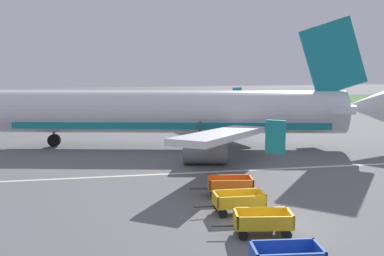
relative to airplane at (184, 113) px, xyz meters
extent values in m
plane|color=slate|center=(0.77, -19.91, -3.05)|extent=(220.00, 220.00, 0.00)
cube|color=#477A38|center=(0.77, 38.01, -3.02)|extent=(220.00, 28.00, 0.06)
cube|color=silver|center=(0.77, -9.36, -3.05)|extent=(120.00, 0.36, 0.01)
cylinder|color=silver|center=(-1.01, 0.22, 0.10)|extent=(30.10, 9.98, 3.70)
cube|color=teal|center=(-1.01, 0.22, -0.92)|extent=(27.13, 9.17, 0.56)
cone|color=silver|center=(15.75, -3.42, 0.60)|extent=(5.14, 4.39, 3.52)
cube|color=silver|center=(1.25, -8.82, -0.57)|extent=(9.47, 12.21, 1.35)
cube|color=teal|center=(2.44, -15.73, 0.38)|extent=(1.02, 0.78, 1.90)
cylinder|color=gray|center=(0.38, -7.03, -1.92)|extent=(3.57, 2.73, 2.10)
cube|color=silver|center=(4.80, 7.50, -0.57)|extent=(4.76, 13.25, 1.35)
cube|color=teal|center=(8.74, 13.30, 0.38)|extent=(1.12, 0.38, 1.90)
cylinder|color=gray|center=(3.26, 6.24, -1.92)|extent=(3.57, 2.73, 2.10)
cube|color=teal|center=(12.48, -2.71, 4.85)|extent=(5.92, 1.62, 6.88)
cube|color=silver|center=(11.99, -5.88, 0.70)|extent=(4.17, 5.40, 0.24)
cube|color=silver|center=(13.35, 0.37, 0.70)|extent=(2.31, 5.35, 0.24)
cylinder|color=#4C4C51|center=(-11.27, 2.45, -1.48)|extent=(0.20, 0.20, 2.04)
cylinder|color=black|center=(-11.27, 2.45, -2.50)|extent=(1.17, 0.67, 1.10)
cylinder|color=#4C4C51|center=(0.97, -2.46, -1.48)|extent=(0.20, 0.20, 2.04)
cylinder|color=black|center=(0.97, -2.46, -2.50)|extent=(1.17, 0.67, 1.10)
cylinder|color=#4C4C51|center=(1.90, 1.84, -1.48)|extent=(0.20, 0.20, 2.04)
cylinder|color=black|center=(1.90, 1.84, -2.50)|extent=(1.17, 0.67, 1.10)
cube|color=#234CB2|center=(-0.46, -24.13, -2.26)|extent=(2.50, 0.36, 0.55)
cube|color=#234CB2|center=(-1.72, -24.65, -2.26)|extent=(0.25, 1.40, 0.55)
cube|color=#234CB2|center=(0.67, -24.90, -2.26)|extent=(0.25, 1.40, 0.55)
cube|color=gold|center=(-0.09, -21.01, -2.57)|extent=(2.69, 1.78, 0.08)
cube|color=gold|center=(-0.19, -21.65, -2.26)|extent=(2.48, 0.49, 0.55)
cube|color=gold|center=(0.01, -20.36, -2.26)|extent=(2.48, 0.49, 0.55)
cube|color=gold|center=(-1.27, -20.82, -2.26)|extent=(0.32, 1.40, 0.55)
cube|color=gold|center=(1.10, -21.20, -2.26)|extent=(0.32, 1.40, 0.55)
cylinder|color=#2D2D33|center=(-1.87, -20.72, -2.61)|extent=(1.00, 0.24, 0.08)
cylinder|color=black|center=(-1.10, -21.41, -2.83)|extent=(0.46, 0.23, 0.44)
cylinder|color=black|center=(-0.93, -20.30, -2.83)|extent=(0.46, 0.23, 0.44)
cylinder|color=black|center=(0.75, -21.71, -2.83)|extent=(0.46, 0.23, 0.44)
cylinder|color=black|center=(0.93, -20.60, -2.83)|extent=(0.46, 0.23, 0.44)
cube|color=gold|center=(-0.29, -17.98, -2.57)|extent=(2.54, 1.46, 0.08)
cube|color=gold|center=(-0.31, -18.63, -2.26)|extent=(2.50, 0.16, 0.55)
cube|color=gold|center=(-0.27, -17.33, -2.26)|extent=(2.50, 0.16, 0.55)
cube|color=gold|center=(-1.49, -17.95, -2.26)|extent=(0.14, 1.40, 0.55)
cube|color=gold|center=(0.91, -18.01, -2.26)|extent=(0.14, 1.40, 0.55)
cylinder|color=#2D2D33|center=(-2.09, -17.93, -2.61)|extent=(1.00, 0.11, 0.08)
cylinder|color=black|center=(-1.24, -18.52, -2.83)|extent=(0.44, 0.17, 0.44)
cylinder|color=black|center=(-1.21, -17.40, -2.83)|extent=(0.44, 0.17, 0.44)
cylinder|color=black|center=(0.63, -18.56, -2.83)|extent=(0.44, 0.17, 0.44)
cylinder|color=black|center=(0.66, -17.44, -2.83)|extent=(0.44, 0.17, 0.44)
cube|color=orange|center=(0.09, -15.01, -2.57)|extent=(2.67, 1.73, 0.08)
cube|color=orange|center=(0.00, -15.65, -2.26)|extent=(2.49, 0.44, 0.55)
cube|color=orange|center=(0.17, -14.36, -2.26)|extent=(2.49, 0.44, 0.55)
cube|color=orange|center=(-1.10, -14.84, -2.26)|extent=(0.29, 1.40, 0.55)
cube|color=orange|center=(1.27, -15.17, -2.26)|extent=(0.29, 1.40, 0.55)
cylinder|color=#2D2D33|center=(-1.70, -14.76, -2.61)|extent=(1.00, 0.22, 0.08)
cylinder|color=black|center=(-0.92, -15.43, -2.83)|extent=(0.46, 0.22, 0.44)
cylinder|color=black|center=(-0.77, -14.32, -2.83)|extent=(0.46, 0.22, 0.44)
cylinder|color=black|center=(0.94, -15.69, -2.83)|extent=(0.46, 0.22, 0.44)
cylinder|color=black|center=(1.09, -14.58, -2.83)|extent=(0.46, 0.22, 0.44)
cone|color=orange|center=(-0.83, -15.50, -2.74)|extent=(0.48, 0.48, 0.63)
camera|label=1|loc=(-6.82, -39.57, 4.65)|focal=43.26mm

